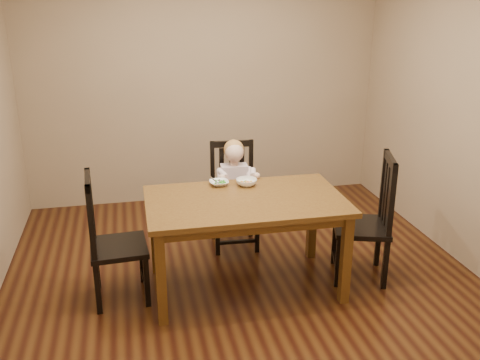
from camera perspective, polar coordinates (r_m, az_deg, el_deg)
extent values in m
cube|color=#46260E|center=(4.67, 0.23, -10.39)|extent=(4.00, 4.00, 0.01)
cube|color=#937B5D|center=(6.10, -3.88, 10.22)|extent=(4.00, 0.01, 2.70)
cube|color=#937B5D|center=(2.36, 10.88, -5.42)|extent=(4.00, 0.01, 2.70)
cube|color=#937B5D|center=(4.99, 23.45, 6.58)|extent=(0.01, 4.00, 2.70)
cube|color=#4B2D11|center=(4.23, 0.58, -2.26)|extent=(1.57, 0.95, 0.04)
cube|color=#4B2D11|center=(4.25, 0.57, -3.04)|extent=(1.45, 0.82, 0.08)
cube|color=#4B2D11|center=(3.96, -8.43, -10.38)|extent=(0.07, 0.07, 0.74)
cube|color=#4B2D11|center=(4.25, 11.22, -8.34)|extent=(0.07, 0.07, 0.74)
cube|color=#4B2D11|center=(4.66, -9.09, -5.59)|extent=(0.07, 0.07, 0.74)
cube|color=#4B2D11|center=(4.92, 7.69, -4.17)|extent=(0.07, 0.07, 0.74)
cube|color=black|center=(5.06, -0.59, -2.64)|extent=(0.45, 0.44, 0.04)
cube|color=black|center=(5.34, 1.13, -4.02)|extent=(0.04, 0.04, 0.40)
cube|color=black|center=(5.29, -2.86, -4.26)|extent=(0.04, 0.04, 0.40)
cube|color=black|center=(5.02, 1.83, -5.60)|extent=(0.04, 0.04, 0.40)
cube|color=black|center=(4.97, -2.41, -5.88)|extent=(0.04, 0.04, 0.40)
cube|color=black|center=(5.15, 1.17, 1.29)|extent=(0.04, 0.04, 0.56)
cube|color=black|center=(5.10, -2.95, 1.09)|extent=(0.04, 0.04, 0.56)
cube|color=black|center=(5.05, -0.90, 3.88)|extent=(0.41, 0.06, 0.06)
cube|color=black|center=(5.15, 0.20, 0.93)|extent=(0.05, 0.02, 0.48)
cube|color=black|center=(5.13, -0.88, 0.88)|extent=(0.05, 0.02, 0.48)
cube|color=black|center=(5.12, -1.97, 0.82)|extent=(0.05, 0.02, 0.48)
cube|color=black|center=(4.31, -12.81, -7.01)|extent=(0.45, 0.47, 0.04)
cube|color=black|center=(4.59, -15.06, -8.74)|extent=(0.04, 0.04, 0.42)
cube|color=black|center=(4.25, -14.93, -11.16)|extent=(0.04, 0.04, 0.42)
cube|color=black|center=(4.60, -10.43, -8.31)|extent=(0.04, 0.04, 0.42)
cube|color=black|center=(4.26, -9.90, -10.69)|extent=(0.04, 0.04, 0.42)
cube|color=black|center=(4.37, -15.67, -2.44)|extent=(0.04, 0.04, 0.58)
cube|color=black|center=(4.01, -15.60, -4.45)|extent=(0.04, 0.04, 0.58)
cube|color=black|center=(4.09, -15.97, -0.03)|extent=(0.06, 0.43, 0.06)
cube|color=black|center=(4.29, -15.62, -3.27)|extent=(0.02, 0.05, 0.50)
cube|color=black|center=(4.20, -15.60, -3.79)|extent=(0.02, 0.05, 0.50)
cube|color=black|center=(4.10, -15.58, -4.34)|extent=(0.02, 0.05, 0.50)
cube|color=black|center=(4.63, 12.77, -4.90)|extent=(0.57, 0.58, 0.04)
cube|color=black|center=(4.58, 15.24, -8.71)|extent=(0.05, 0.05, 0.44)
cube|color=black|center=(4.93, 14.49, -6.51)|extent=(0.05, 0.05, 0.44)
cube|color=black|center=(4.53, 10.42, -8.66)|extent=(0.05, 0.05, 0.44)
cube|color=black|center=(4.89, 10.04, -6.43)|extent=(0.05, 0.05, 0.44)
cube|color=black|center=(4.35, 15.89, -2.15)|extent=(0.05, 0.05, 0.61)
cube|color=black|center=(4.72, 15.06, -0.35)|extent=(0.05, 0.05, 0.61)
cube|color=black|center=(4.45, 15.77, 2.05)|extent=(0.17, 0.44, 0.06)
cube|color=black|center=(4.45, 15.65, -2.08)|extent=(0.03, 0.05, 0.52)
cube|color=black|center=(4.55, 15.42, -1.59)|extent=(0.03, 0.05, 0.52)
cube|color=black|center=(4.64, 15.21, -1.12)|extent=(0.03, 0.05, 0.52)
imported|color=white|center=(4.51, -2.26, -0.32)|extent=(0.17, 0.17, 0.04)
imported|color=white|center=(4.50, 0.70, -0.24)|extent=(0.21, 0.21, 0.06)
cube|color=silver|center=(4.47, -2.72, -0.07)|extent=(0.07, 0.11, 0.05)
cube|color=silver|center=(4.48, -2.72, -0.26)|extent=(0.04, 0.04, 0.01)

